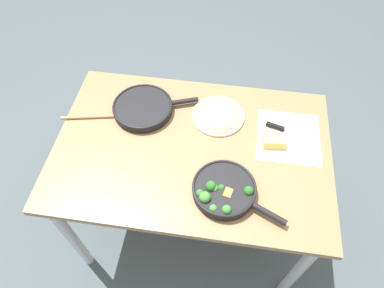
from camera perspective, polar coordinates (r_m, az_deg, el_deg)
The scene contains 9 objects.
ground_plane at distance 2.20m, azimuth 0.00°, elevation -12.18°, with size 14.00×14.00×0.00m, color #424C51.
dining_table_red at distance 1.60m, azimuth 0.00°, elevation -2.34°, with size 1.23×0.82×0.78m.
skillet_broccoli at distance 1.38m, azimuth 5.37°, elevation -7.70°, with size 0.38×0.26×0.07m.
skillet_eggs at distance 1.66m, azimuth -8.10°, elevation 6.02°, with size 0.40×0.28×0.04m.
wooden_spoon at distance 1.67m, azimuth -13.29°, elevation 4.56°, with size 0.38×0.10×0.02m.
parchment_sheet at distance 1.62m, azimuth 15.78°, elevation 1.16°, with size 0.28×0.30×0.00m.
grater_knife at distance 1.63m, azimuth 15.15°, elevation 2.28°, with size 0.25×0.09×0.02m.
cheese_block at distance 1.56m, azimuth 13.52°, elevation 0.48°, with size 0.10×0.07×0.05m.
dinner_plate_stack at distance 1.63m, azimuth 4.39°, elevation 4.85°, with size 0.25×0.25×0.03m.
Camera 1 is at (-0.13, 0.87, 2.02)m, focal length 32.00 mm.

